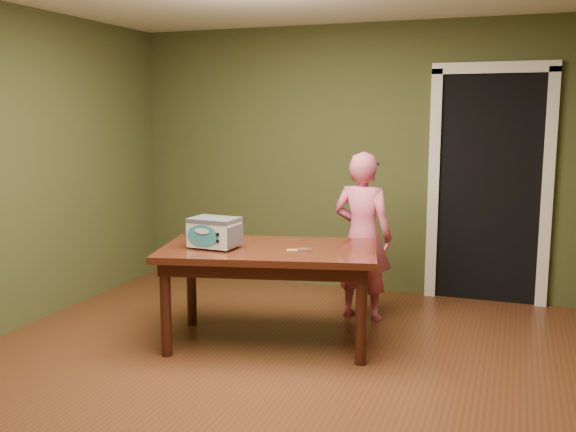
{
  "coord_description": "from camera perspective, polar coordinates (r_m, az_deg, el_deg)",
  "views": [
    {
      "loc": [
        1.54,
        -3.66,
        1.74
      ],
      "look_at": [
        -0.13,
        1.0,
        0.95
      ],
      "focal_mm": 40.0,
      "sensor_mm": 36.0,
      "label": 1
    }
  ],
  "objects": [
    {
      "name": "baking_pan",
      "position": [
        4.67,
        1.44,
        -3.03
      ],
      "size": [
        0.1,
        0.1,
        0.02
      ],
      "color": "silver",
      "rests_on": "dining_table"
    },
    {
      "name": "spatula",
      "position": [
        4.71,
        0.97,
        -3.03
      ],
      "size": [
        0.18,
        0.09,
        0.01
      ],
      "primitive_type": "cube",
      "rotation": [
        0.0,
        0.0,
        0.38
      ],
      "color": "#ECD166",
      "rests_on": "dining_table"
    },
    {
      "name": "doorway",
      "position": [
        6.48,
        17.55,
        2.58
      ],
      "size": [
        1.1,
        0.66,
        2.25
      ],
      "color": "black",
      "rests_on": "ground"
    },
    {
      "name": "toy_oven",
      "position": [
        4.8,
        -6.57,
        -1.39
      ],
      "size": [
        0.39,
        0.28,
        0.23
      ],
      "rotation": [
        0.0,
        0.0,
        -0.08
      ],
      "color": "#4C4F54",
      "rests_on": "dining_table"
    },
    {
      "name": "dining_table",
      "position": [
        4.84,
        -1.72,
        -3.95
      ],
      "size": [
        1.76,
        1.24,
        0.75
      ],
      "rotation": [
        0.0,
        0.0,
        0.23
      ],
      "color": "#39170D",
      "rests_on": "floor"
    },
    {
      "name": "floor",
      "position": [
        4.34,
        -2.9,
        -14.6
      ],
      "size": [
        5.0,
        5.0,
        0.0
      ],
      "primitive_type": "plane",
      "color": "#5B2F1A",
      "rests_on": "ground"
    },
    {
      "name": "room_shell",
      "position": [
        3.97,
        -3.1,
        8.57
      ],
      "size": [
        4.52,
        5.02,
        2.61
      ],
      "color": "#3E4324",
      "rests_on": "ground"
    },
    {
      "name": "child",
      "position": [
        5.46,
        6.64,
        -1.81
      ],
      "size": [
        0.57,
        0.42,
        1.43
      ],
      "primitive_type": "imported",
      "rotation": [
        0.0,
        0.0,
        2.98
      ],
      "color": "#D05577",
      "rests_on": "floor"
    }
  ]
}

